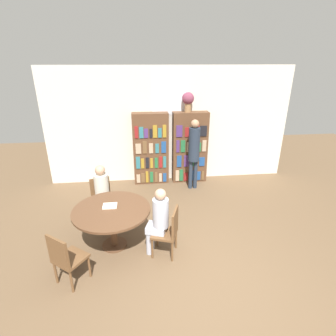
% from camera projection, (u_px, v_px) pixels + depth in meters
% --- Properties ---
extents(ground_plane, '(16.00, 16.00, 0.00)m').
position_uv_depth(ground_plane, '(201.00, 291.00, 3.80)').
color(ground_plane, brown).
extents(wall_back, '(6.40, 0.07, 3.00)m').
position_uv_depth(wall_back, '(170.00, 126.00, 6.89)').
color(wall_back, beige).
rests_on(wall_back, ground_plane).
extents(bookshelf_left, '(0.92, 0.34, 1.89)m').
position_uv_depth(bookshelf_left, '(151.00, 149.00, 6.87)').
color(bookshelf_left, brown).
rests_on(bookshelf_left, ground_plane).
extents(bookshelf_right, '(0.92, 0.34, 1.89)m').
position_uv_depth(bookshelf_right, '(190.00, 148.00, 6.98)').
color(bookshelf_right, brown).
rests_on(bookshelf_right, ground_plane).
extents(flower_vase, '(0.30, 0.30, 0.49)m').
position_uv_depth(flower_vase, '(188.00, 100.00, 6.50)').
color(flower_vase, '#997047').
rests_on(flower_vase, bookshelf_right).
extents(reading_table, '(1.33, 1.33, 0.76)m').
position_uv_depth(reading_table, '(112.00, 215.00, 4.49)').
color(reading_table, brown).
rests_on(reading_table, ground_plane).
extents(chair_near_camera, '(0.56, 0.56, 0.88)m').
position_uv_depth(chair_near_camera, '(66.00, 257.00, 3.76)').
color(chair_near_camera, brown).
rests_on(chair_near_camera, ground_plane).
extents(chair_left_side, '(0.50, 0.50, 0.88)m').
position_uv_depth(chair_left_side, '(102.00, 197.00, 5.40)').
color(chair_left_side, brown).
rests_on(chair_left_side, ground_plane).
extents(chair_far_side, '(0.51, 0.51, 0.88)m').
position_uv_depth(chair_far_side, '(169.00, 230.00, 4.36)').
color(chair_far_side, brown).
rests_on(chair_far_side, ground_plane).
extents(seated_reader_left, '(0.36, 0.41, 1.24)m').
position_uv_depth(seated_reader_left, '(102.00, 191.00, 5.17)').
color(seated_reader_left, beige).
rests_on(seated_reader_left, ground_plane).
extents(seated_reader_right, '(0.40, 0.35, 1.23)m').
position_uv_depth(seated_reader_right, '(158.00, 218.00, 4.31)').
color(seated_reader_right, '#B2B7C6').
rests_on(seated_reader_right, ground_plane).
extents(librarian_standing, '(0.28, 0.55, 1.80)m').
position_uv_depth(librarian_standing, '(194.00, 148.00, 6.46)').
color(librarian_standing, '#232D3D').
rests_on(librarian_standing, ground_plane).
extents(open_book_on_table, '(0.24, 0.18, 0.03)m').
position_uv_depth(open_book_on_table, '(110.00, 206.00, 4.52)').
color(open_book_on_table, silver).
rests_on(open_book_on_table, reading_table).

